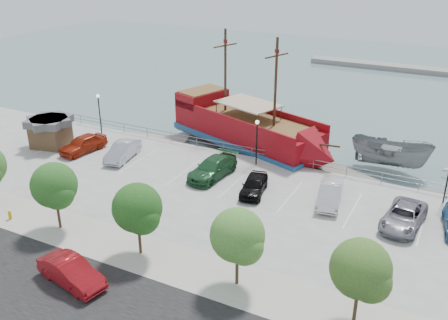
% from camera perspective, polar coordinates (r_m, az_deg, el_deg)
% --- Properties ---
extents(ground, '(160.00, 160.00, 0.00)m').
position_cam_1_polar(ground, '(41.01, -0.03, -5.10)').
color(ground, slate).
extents(street, '(100.00, 8.00, 0.04)m').
position_cam_1_polar(street, '(29.59, -14.94, -16.57)').
color(street, black).
rests_on(street, land_slab).
extents(sidewalk, '(100.00, 4.00, 0.05)m').
position_cam_1_polar(sidewalk, '(33.21, -8.07, -10.91)').
color(sidewalk, '#A7A08F').
rests_on(sidewalk, land_slab).
extents(seawall_railing, '(50.00, 0.06, 1.00)m').
position_cam_1_polar(seawall_railing, '(46.74, 4.34, 0.66)').
color(seawall_railing, slate).
rests_on(seawall_railing, land_slab).
extents(far_shore, '(40.00, 3.00, 0.80)m').
position_cam_1_polar(far_shore, '(89.35, 22.64, 9.37)').
color(far_shore, '#989694').
rests_on(far_shore, ground).
extents(pirate_ship, '(20.00, 11.33, 12.41)m').
position_cam_1_polar(pirate_ship, '(50.35, 3.74, 3.08)').
color(pirate_ship, maroon).
rests_on(pirate_ship, ground).
extents(patrol_boat, '(7.59, 3.11, 2.90)m').
position_cam_1_polar(patrol_boat, '(48.94, 18.48, 0.44)').
color(patrol_boat, slate).
rests_on(patrol_boat, ground).
extents(dock_west, '(7.47, 3.89, 0.41)m').
position_cam_1_polar(dock_west, '(54.32, -7.97, 2.35)').
color(dock_west, gray).
rests_on(dock_west, ground).
extents(dock_mid, '(8.00, 5.13, 0.44)m').
position_cam_1_polar(dock_mid, '(46.27, 14.67, -2.11)').
color(dock_mid, slate).
rests_on(dock_mid, ground).
extents(shed, '(4.21, 4.21, 2.90)m').
position_cam_1_polar(shed, '(52.41, -19.24, 3.15)').
color(shed, brown).
rests_on(shed, land_slab).
extents(street_sedan, '(5.00, 2.56, 1.57)m').
position_cam_1_polar(street_sedan, '(31.63, -17.07, -12.13)').
color(street_sedan, maroon).
rests_on(street_sedan, street).
extents(fire_hydrant, '(0.25, 0.25, 0.72)m').
position_cam_1_polar(fire_hydrant, '(39.98, -23.28, -5.76)').
color(fire_hydrant, '#C39205').
rests_on(fire_hydrant, sidewalk).
extents(lamp_post_left, '(0.36, 0.36, 4.28)m').
position_cam_1_polar(lamp_post_left, '(53.99, -14.10, 5.93)').
color(lamp_post_left, black).
rests_on(lamp_post_left, land_slab).
extents(lamp_post_mid, '(0.36, 0.36, 4.28)m').
position_cam_1_polar(lamp_post_mid, '(44.73, 3.77, 2.93)').
color(lamp_post_mid, black).
rests_on(lamp_post_mid, land_slab).
extents(tree_c, '(3.30, 3.20, 5.00)m').
position_cam_1_polar(tree_c, '(36.15, -18.74, -2.97)').
color(tree_c, '#473321').
rests_on(tree_c, sidewalk).
extents(tree_d, '(3.30, 3.20, 5.00)m').
position_cam_1_polar(tree_d, '(31.88, -9.74, -5.67)').
color(tree_d, '#473321').
rests_on(tree_d, sidewalk).
extents(tree_e, '(3.30, 3.20, 5.00)m').
position_cam_1_polar(tree_e, '(28.71, 1.74, -8.88)').
color(tree_e, '#473321').
rests_on(tree_e, sidewalk).
extents(tree_f, '(3.30, 3.20, 5.00)m').
position_cam_1_polar(tree_f, '(27.01, 15.59, -12.21)').
color(tree_f, '#473321').
rests_on(tree_f, sidewalk).
extents(parked_car_a, '(2.75, 5.15, 1.67)m').
position_cam_1_polar(parked_car_a, '(50.11, -15.80, 1.80)').
color(parked_car_a, maroon).
rests_on(parked_car_a, land_slab).
extents(parked_car_b, '(2.57, 5.08, 1.60)m').
position_cam_1_polar(parked_car_b, '(47.61, -11.51, 1.03)').
color(parked_car_b, '#A0A4B1').
rests_on(parked_car_b, land_slab).
extents(parked_car_d, '(2.85, 5.86, 1.64)m').
position_cam_1_polar(parked_car_d, '(43.07, -1.32, -0.92)').
color(parked_car_d, '#1E4E29').
rests_on(parked_car_d, land_slab).
extents(parked_car_e, '(2.57, 4.62, 1.49)m').
position_cam_1_polar(parked_car_e, '(40.37, 3.43, -2.85)').
color(parked_car_e, black).
rests_on(parked_car_e, land_slab).
extents(parked_car_f, '(2.46, 5.05, 1.59)m').
position_cam_1_polar(parked_car_f, '(39.64, 12.05, -3.81)').
color(parked_car_f, silver).
rests_on(parked_car_f, land_slab).
extents(parked_car_g, '(2.99, 5.60, 1.50)m').
position_cam_1_polar(parked_car_g, '(38.08, 19.83, -6.07)').
color(parked_car_g, slate).
rests_on(parked_car_g, land_slab).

